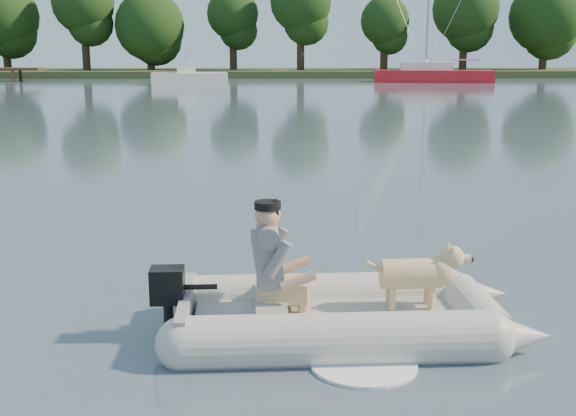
{
  "coord_description": "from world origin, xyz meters",
  "views": [
    {
      "loc": [
        0.3,
        -6.05,
        2.58
      ],
      "look_at": [
        0.58,
        2.14,
        0.75
      ],
      "focal_mm": 45.0,
      "sensor_mm": 36.0,
      "label": 1
    }
  ],
  "objects_px": {
    "dinghy": "(344,275)",
    "dog": "(411,279)",
    "man": "(270,255)",
    "motorboat": "(189,70)",
    "sailboat": "(432,75)"
  },
  "relations": [
    {
      "from": "dinghy",
      "to": "motorboat",
      "type": "bearing_deg",
      "value": 96.0
    },
    {
      "from": "dog",
      "to": "sailboat",
      "type": "bearing_deg",
      "value": 75.42
    },
    {
      "from": "motorboat",
      "to": "dog",
      "type": "bearing_deg",
      "value": -88.36
    },
    {
      "from": "man",
      "to": "motorboat",
      "type": "xyz_separation_m",
      "value": [
        -5.26,
        45.76,
        0.32
      ]
    },
    {
      "from": "dog",
      "to": "man",
      "type": "bearing_deg",
      "value": 180.0
    },
    {
      "from": "dinghy",
      "to": "motorboat",
      "type": "distance_m",
      "value": 46.18
    },
    {
      "from": "man",
      "to": "motorboat",
      "type": "relative_size",
      "value": 0.19
    },
    {
      "from": "dinghy",
      "to": "dog",
      "type": "distance_m",
      "value": 0.63
    },
    {
      "from": "dog",
      "to": "motorboat",
      "type": "xyz_separation_m",
      "value": [
        -6.55,
        45.73,
        0.56
      ]
    },
    {
      "from": "dinghy",
      "to": "sailboat",
      "type": "relative_size",
      "value": 0.35
    },
    {
      "from": "man",
      "to": "dog",
      "type": "distance_m",
      "value": 1.32
    },
    {
      "from": "dog",
      "to": "dinghy",
      "type": "bearing_deg",
      "value": -175.43
    },
    {
      "from": "motorboat",
      "to": "dinghy",
      "type": "bearing_deg",
      "value": -89.13
    },
    {
      "from": "dinghy",
      "to": "motorboat",
      "type": "xyz_separation_m",
      "value": [
        -5.93,
        45.79,
        0.49
      ]
    },
    {
      "from": "dog",
      "to": "motorboat",
      "type": "bearing_deg",
      "value": 96.78
    }
  ]
}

